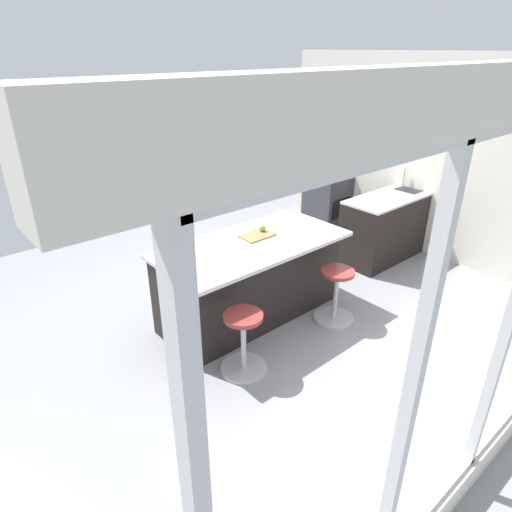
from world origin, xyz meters
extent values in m
plane|color=gray|center=(0.00, 0.00, 0.00)|extent=(7.29, 7.29, 0.00)
cube|color=silver|center=(0.00, 2.41, 0.12)|extent=(5.61, 0.12, 0.23)
cube|color=silver|center=(0.00, 2.41, 0.23)|extent=(5.16, 0.06, 0.06)
cube|color=silver|center=(0.52, 2.41, 1.36)|extent=(0.05, 0.06, 2.26)
cube|color=silver|center=(1.55, 2.41, 1.36)|extent=(0.05, 0.06, 2.26)
cube|color=silver|center=(-2.80, 0.00, 1.34)|extent=(0.12, 4.82, 2.69)
cube|color=black|center=(-2.45, -0.10, 0.43)|extent=(1.95, 0.60, 0.87)
cube|color=silver|center=(-2.45, -0.10, 0.88)|extent=(1.95, 0.60, 0.03)
cube|color=#38383D|center=(-2.70, -0.10, 0.84)|extent=(0.44, 0.36, 0.12)
cylinder|color=#B7B7BC|center=(-2.70, -0.25, 1.04)|extent=(0.02, 0.02, 0.28)
cube|color=#38383D|center=(-2.45, -1.42, 0.43)|extent=(0.60, 0.60, 0.87)
cube|color=black|center=(-2.45, -1.12, 0.39)|extent=(0.44, 0.01, 0.32)
cube|color=black|center=(0.26, -0.17, 0.43)|extent=(1.98, 0.79, 0.86)
cube|color=silver|center=(0.26, -0.12, 0.88)|extent=(2.04, 0.99, 0.04)
cylinder|color=#B7B7BC|center=(-0.38, 0.51, 0.01)|extent=(0.44, 0.44, 0.03)
cylinder|color=#B7B7BC|center=(-0.38, 0.51, 0.29)|extent=(0.05, 0.05, 0.55)
cylinder|color=maroon|center=(-0.38, 0.51, 0.59)|extent=(0.36, 0.36, 0.04)
cylinder|color=#B7B7BC|center=(0.90, 0.51, 0.01)|extent=(0.44, 0.44, 0.03)
cylinder|color=#B7B7BC|center=(0.90, 0.51, 0.29)|extent=(0.05, 0.05, 0.55)
cylinder|color=maroon|center=(0.90, 0.51, 0.59)|extent=(0.36, 0.36, 0.04)
cube|color=olive|center=(0.12, -0.22, 0.91)|extent=(0.36, 0.24, 0.02)
sphere|color=#609E2D|center=(0.01, -0.25, 0.96)|extent=(0.07, 0.07, 0.07)
camera|label=1|loc=(2.93, 3.04, 2.73)|focal=30.66mm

